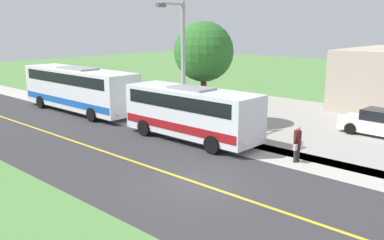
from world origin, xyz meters
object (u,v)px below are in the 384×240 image
at_px(street_light_pole, 181,63).
at_px(parked_car_near, 383,124).
at_px(pedestrian_with_bags, 297,143).
at_px(shuttle_bus_front, 191,111).
at_px(transit_bus_rear, 79,88).
at_px(tree_curbside, 204,52).

relative_size(street_light_pole, parked_car_near, 1.62).
bearing_deg(street_light_pole, pedestrian_with_bags, 90.93).
bearing_deg(pedestrian_with_bags, street_light_pole, -89.07).
bearing_deg(shuttle_bus_front, pedestrian_with_bags, 94.70).
bearing_deg(shuttle_bus_front, transit_bus_rear, -90.21).
height_order(shuttle_bus_front, parked_car_near, shuttle_bus_front).
xyz_separation_m(shuttle_bus_front, street_light_pole, (-0.38, -1.07, 2.45)).
bearing_deg(tree_curbside, parked_car_near, 118.44).
height_order(shuttle_bus_front, transit_bus_rear, transit_bus_rear).
relative_size(transit_bus_rear, parked_car_near, 2.38).
bearing_deg(transit_bus_rear, shuttle_bus_front, 89.79).
xyz_separation_m(transit_bus_rear, street_light_pole, (-0.34, 9.73, 2.30)).
bearing_deg(tree_curbside, transit_bus_rear, -72.52).
distance_m(transit_bus_rear, parked_car_near, 19.70).
distance_m(shuttle_bus_front, street_light_pole, 2.70).
distance_m(parked_car_near, tree_curbside, 10.87).
bearing_deg(street_light_pole, tree_curbside, -166.53).
distance_m(shuttle_bus_front, parked_car_near, 10.69).
bearing_deg(shuttle_bus_front, parked_car_near, 136.81).
xyz_separation_m(pedestrian_with_bags, street_light_pole, (0.12, -7.09, 3.14)).
bearing_deg(tree_curbside, pedestrian_with_bags, 72.54).
bearing_deg(street_light_pole, shuttle_bus_front, 70.40).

